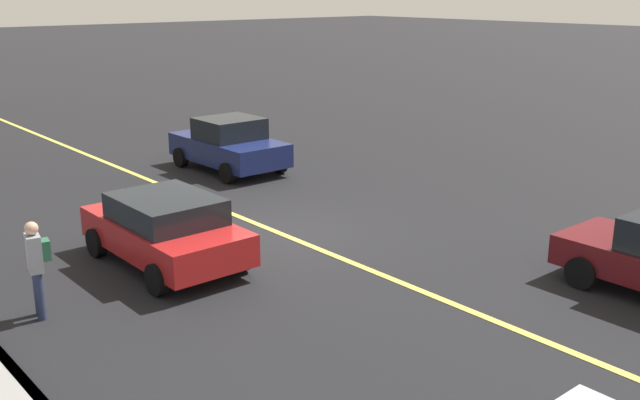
{
  "coord_description": "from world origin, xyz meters",
  "views": [
    {
      "loc": [
        -12.39,
        9.3,
        5.3
      ],
      "look_at": [
        -1.71,
        0.23,
        1.21
      ],
      "focal_mm": 40.55,
      "sensor_mm": 36.0,
      "label": 1
    }
  ],
  "objects": [
    {
      "name": "ground",
      "position": [
        0.0,
        0.0,
        0.0
      ],
      "size": [
        200.0,
        200.0,
        0.0
      ],
      "primitive_type": "plane",
      "color": "black"
    },
    {
      "name": "lane_stripe_center",
      "position": [
        0.0,
        0.0,
        0.01
      ],
      "size": [
        80.0,
        0.16,
        0.01
      ],
      "primitive_type": "cube",
      "color": "#D8CC4C",
      "rests_on": "ground"
    },
    {
      "name": "car_navy",
      "position": [
        5.73,
        -2.47,
        0.79
      ],
      "size": [
        3.98,
        2.06,
        1.61
      ],
      "color": "navy",
      "rests_on": "ground"
    },
    {
      "name": "car_red",
      "position": [
        -0.06,
        2.85,
        0.75
      ],
      "size": [
        3.93,
        2.0,
        1.42
      ],
      "color": "red",
      "rests_on": "ground"
    },
    {
      "name": "pedestrian_with_backpack",
      "position": [
        -0.88,
        5.66,
        0.98
      ],
      "size": [
        0.44,
        0.42,
        1.68
      ],
      "color": "#262D4C",
      "rests_on": "ground"
    }
  ]
}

